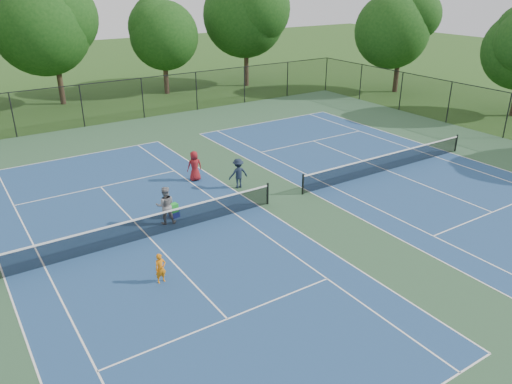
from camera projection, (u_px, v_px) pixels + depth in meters
ground at (285, 199)px, 24.10m from camera, size 140.00×140.00×0.00m
court_pad at (285, 199)px, 24.10m from camera, size 36.00×36.00×0.01m
tennis_court_left at (149, 235)px, 20.53m from camera, size 12.00×23.83×1.07m
tennis_court_right at (387, 169)px, 27.59m from camera, size 12.00×23.83×1.07m
perimeter_fence at (286, 168)px, 23.46m from camera, size 36.08×36.08×3.02m
tree_back_b at (51, 22)px, 39.36m from camera, size 7.60×7.60×10.03m
tree_back_c at (163, 31)px, 43.58m from camera, size 6.00×6.00×8.40m
tree_back_d at (246, 12)px, 46.32m from camera, size 7.80×7.80×10.37m
tree_side_e at (402, 26)px, 44.12m from camera, size 6.60×6.60×8.87m
child_player at (161, 268)px, 17.35m from camera, size 0.42×0.29×1.12m
instructor at (165, 205)px, 21.42m from camera, size 1.00×0.89×1.71m
bystander_b at (238, 173)px, 25.11m from camera, size 1.06×0.68×1.55m
bystander_c at (195, 166)px, 26.00m from camera, size 0.85×0.62×1.60m
ball_crate at (174, 214)px, 22.24m from camera, size 0.44×0.37×0.28m
ball_hopper at (174, 208)px, 22.10m from camera, size 0.37×0.32×0.38m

